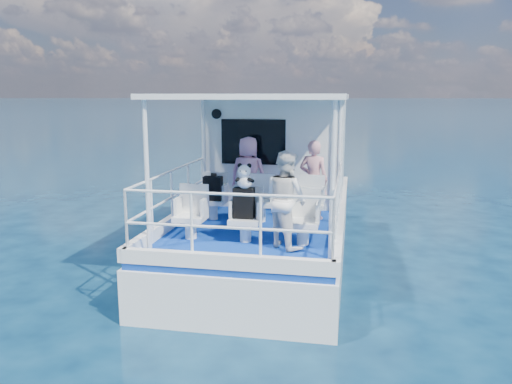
% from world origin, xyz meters
% --- Properties ---
extents(ground, '(2000.00, 2000.00, 0.00)m').
position_xyz_m(ground, '(0.00, 0.00, 0.00)').
color(ground, '#072139').
rests_on(ground, ground).
extents(hull, '(3.00, 7.00, 1.60)m').
position_xyz_m(hull, '(0.00, 1.00, 0.00)').
color(hull, white).
rests_on(hull, ground).
extents(deck, '(2.90, 6.90, 0.10)m').
position_xyz_m(deck, '(0.00, 1.00, 0.85)').
color(deck, navy).
rests_on(deck, hull).
extents(cabin, '(2.85, 2.00, 2.20)m').
position_xyz_m(cabin, '(0.00, 2.30, 2.00)').
color(cabin, white).
rests_on(cabin, deck).
extents(canopy, '(3.00, 3.20, 0.08)m').
position_xyz_m(canopy, '(0.00, -0.20, 3.14)').
color(canopy, white).
rests_on(canopy, cabin).
extents(canopy_posts, '(2.77, 2.97, 2.20)m').
position_xyz_m(canopy_posts, '(0.00, -0.25, 2.00)').
color(canopy_posts, white).
rests_on(canopy_posts, deck).
extents(railings, '(2.84, 3.59, 1.00)m').
position_xyz_m(railings, '(0.00, -0.58, 1.40)').
color(railings, white).
rests_on(railings, deck).
extents(seat_port_fwd, '(0.48, 0.46, 0.38)m').
position_xyz_m(seat_port_fwd, '(-0.90, 0.20, 1.09)').
color(seat_port_fwd, white).
rests_on(seat_port_fwd, deck).
extents(seat_center_fwd, '(0.48, 0.46, 0.38)m').
position_xyz_m(seat_center_fwd, '(0.00, 0.20, 1.09)').
color(seat_center_fwd, white).
rests_on(seat_center_fwd, deck).
extents(seat_stbd_fwd, '(0.48, 0.46, 0.38)m').
position_xyz_m(seat_stbd_fwd, '(0.90, 0.20, 1.09)').
color(seat_stbd_fwd, white).
rests_on(seat_stbd_fwd, deck).
extents(seat_port_aft, '(0.48, 0.46, 0.38)m').
position_xyz_m(seat_port_aft, '(-0.90, -1.10, 1.09)').
color(seat_port_aft, white).
rests_on(seat_port_aft, deck).
extents(seat_center_aft, '(0.48, 0.46, 0.38)m').
position_xyz_m(seat_center_aft, '(0.00, -1.10, 1.09)').
color(seat_center_aft, white).
rests_on(seat_center_aft, deck).
extents(seat_stbd_aft, '(0.48, 0.46, 0.38)m').
position_xyz_m(seat_stbd_aft, '(0.90, -1.10, 1.09)').
color(seat_stbd_aft, white).
rests_on(seat_stbd_aft, deck).
extents(passenger_port_fwd, '(0.59, 0.44, 1.49)m').
position_xyz_m(passenger_port_fwd, '(-0.38, 0.93, 1.64)').
color(passenger_port_fwd, pink).
rests_on(passenger_port_fwd, deck).
extents(passenger_stbd_fwd, '(0.59, 0.44, 1.47)m').
position_xyz_m(passenger_stbd_fwd, '(0.92, 0.61, 1.63)').
color(passenger_stbd_fwd, pink).
rests_on(passenger_stbd_fwd, deck).
extents(passenger_stbd_aft, '(0.90, 0.89, 1.46)m').
position_xyz_m(passenger_stbd_aft, '(0.65, -1.26, 1.63)').
color(passenger_stbd_aft, white).
rests_on(passenger_stbd_aft, deck).
extents(backpack_port, '(0.33, 0.19, 0.44)m').
position_xyz_m(backpack_port, '(-0.87, 0.11, 1.50)').
color(backpack_port, black).
rests_on(backpack_port, seat_port_fwd).
extents(backpack_center, '(0.32, 0.18, 0.48)m').
position_xyz_m(backpack_center, '(-0.02, -1.11, 1.52)').
color(backpack_center, black).
rests_on(backpack_center, seat_center_aft).
extents(compact_camera, '(0.10, 0.06, 0.06)m').
position_xyz_m(compact_camera, '(-0.85, 0.13, 1.75)').
color(compact_camera, black).
rests_on(compact_camera, backpack_port).
extents(panda, '(0.25, 0.21, 0.38)m').
position_xyz_m(panda, '(-0.00, -1.14, 1.95)').
color(panda, white).
rests_on(panda, backpack_center).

